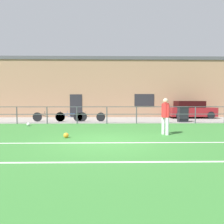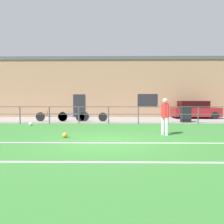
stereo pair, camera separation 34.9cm
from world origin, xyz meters
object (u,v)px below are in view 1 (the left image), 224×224
(bicycle_parked_1, at_px, (71,117))
(trash_bin_0, at_px, (183,114))
(soccer_ball_spare, at_px, (66,135))
(parked_car_red, at_px, (191,110))
(soccer_ball_match, at_px, (29,124))
(bicycle_parked_0, at_px, (89,117))
(player_striker, at_px, (165,114))
(bicycle_parked_2, at_px, (49,117))

(bicycle_parked_1, xyz_separation_m, trash_bin_0, (8.04, -0.43, 0.21))
(soccer_ball_spare, bearing_deg, trash_bin_0, 40.40)
(soccer_ball_spare, relative_size, parked_car_red, 0.06)
(soccer_ball_match, bearing_deg, bicycle_parked_0, 34.75)
(parked_car_red, bearing_deg, soccer_ball_spare, -134.04)
(bicycle_parked_1, distance_m, trash_bin_0, 8.05)
(soccer_ball_spare, distance_m, parked_car_red, 12.89)
(parked_car_red, relative_size, bicycle_parked_0, 1.67)
(parked_car_red, bearing_deg, player_striker, -118.40)
(bicycle_parked_0, xyz_separation_m, bicycle_parked_1, (-1.33, 0.00, 0.01))
(player_striker, xyz_separation_m, trash_bin_0, (2.73, 5.27, -0.36))
(bicycle_parked_0, bearing_deg, trash_bin_0, -3.69)
(parked_car_red, distance_m, bicycle_parked_0, 9.03)
(player_striker, height_order, bicycle_parked_2, player_striker)
(player_striker, relative_size, soccer_ball_match, 7.88)
(parked_car_red, xyz_separation_m, bicycle_parked_1, (-9.90, -2.79, -0.35))
(player_striker, distance_m, bicycle_parked_2, 8.99)
(bicycle_parked_0, xyz_separation_m, bicycle_parked_2, (-2.94, 0.00, 0.01))
(player_striker, relative_size, bicycle_parked_2, 0.71)
(soccer_ball_match, relative_size, bicycle_parked_0, 0.09)
(bicycle_parked_0, distance_m, bicycle_parked_2, 2.94)
(soccer_ball_spare, xyz_separation_m, bicycle_parked_1, (-0.95, 6.47, 0.27))
(soccer_ball_match, xyz_separation_m, parked_car_red, (12.06, 5.21, 0.62))
(soccer_ball_match, xyz_separation_m, trash_bin_0, (10.20, 1.99, 0.48))
(player_striker, relative_size, parked_car_red, 0.43)
(bicycle_parked_0, relative_size, trash_bin_0, 2.08)
(soccer_ball_match, xyz_separation_m, soccer_ball_spare, (3.11, -4.05, 0.00))
(bicycle_parked_2, bearing_deg, soccer_ball_match, -102.67)
(player_striker, bearing_deg, bicycle_parked_2, 20.54)
(soccer_ball_spare, distance_m, bicycle_parked_2, 6.96)
(bicycle_parked_2, bearing_deg, soccer_ball_spare, -68.36)
(player_striker, distance_m, trash_bin_0, 5.95)
(player_striker, bearing_deg, soccer_ball_spare, 69.91)
(soccer_ball_match, xyz_separation_m, bicycle_parked_0, (3.49, 2.42, 0.26))
(bicycle_parked_0, bearing_deg, bicycle_parked_2, 180.00)
(soccer_ball_match, relative_size, bicycle_parked_2, 0.09)
(parked_car_red, relative_size, trash_bin_0, 3.47)
(soccer_ball_spare, bearing_deg, parked_car_red, 45.96)
(bicycle_parked_0, relative_size, bicycle_parked_2, 0.99)
(soccer_ball_match, relative_size, trash_bin_0, 0.19)
(bicycle_parked_1, bearing_deg, bicycle_parked_2, -180.00)
(soccer_ball_spare, xyz_separation_m, bicycle_parked_0, (0.38, 6.47, 0.25))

